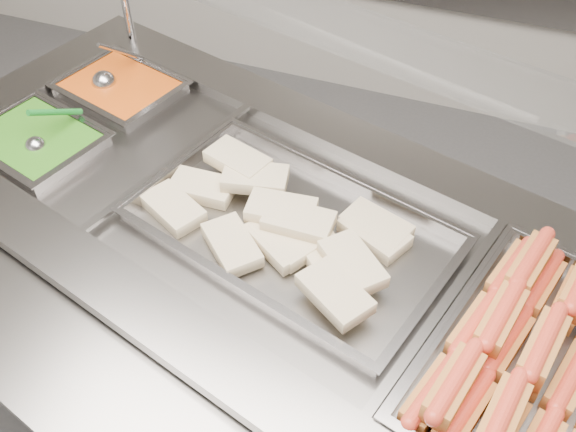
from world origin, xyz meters
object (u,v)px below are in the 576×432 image
(pan_wraps, at_px, (292,233))
(steam_counter, at_px, (273,328))
(pan_hotdogs, at_px, (532,370))
(serving_spoon, at_px, (40,140))
(sneeze_guard, at_px, (333,26))
(ladle, at_px, (106,81))

(pan_wraps, bearing_deg, steam_counter, 163.65)
(pan_wraps, bearing_deg, pan_hotdogs, -16.35)
(serving_spoon, bearing_deg, steam_counter, -2.65)
(pan_hotdogs, relative_size, pan_wraps, 0.81)
(sneeze_guard, xyz_separation_m, pan_wraps, (-0.00, -0.25, -0.43))
(sneeze_guard, distance_m, ladle, 0.86)
(steam_counter, height_order, serving_spoon, serving_spoon)
(steam_counter, height_order, sneeze_guard, sneeze_guard)
(sneeze_guard, relative_size, serving_spoon, 9.37)
(pan_wraps, xyz_separation_m, serving_spoon, (-0.77, 0.05, 0.04))
(pan_hotdogs, bearing_deg, steam_counter, 163.65)
(steam_counter, bearing_deg, serving_spoon, 177.35)
(ladle, xyz_separation_m, serving_spoon, (-0.01, -0.32, 0.00))
(sneeze_guard, bearing_deg, pan_wraps, -91.00)
(ladle, bearing_deg, serving_spoon, -92.34)
(pan_hotdogs, height_order, ladle, ladle)
(sneeze_guard, height_order, pan_hotdogs, sneeze_guard)
(steam_counter, distance_m, pan_wraps, 0.48)
(pan_wraps, height_order, ladle, ladle)
(pan_wraps, bearing_deg, ladle, 153.71)
(sneeze_guard, bearing_deg, steam_counter, -106.35)
(serving_spoon, bearing_deg, pan_hotdogs, -9.46)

